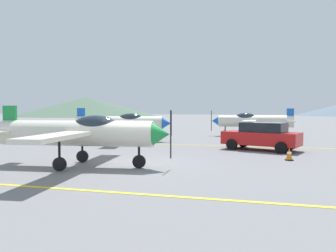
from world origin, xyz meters
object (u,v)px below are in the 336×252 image
Objects in this scene: car_sedan at (261,136)px; traffic_cone_front at (289,154)px; airplane_mid at (123,123)px; airplane_near at (82,132)px; airplane_far at (252,121)px.

car_sedan reaches higher than traffic_cone_front.
traffic_cone_front is at bearing -31.20° from airplane_mid.
airplane_mid is (-2.61, 10.59, 0.00)m from airplane_near.
airplane_near reaches higher than car_sedan.
airplane_far is 10.16m from car_sedan.
airplane_far is at bearing 92.68° from car_sedan.
airplane_near is at bearing -76.16° from airplane_mid.
airplane_near is 1.00× the size of airplane_far.
airplane_near reaches higher than traffic_cone_front.
traffic_cone_front is (1.11, -3.67, -0.56)m from car_sedan.
airplane_near is 1.81× the size of car_sedan.
car_sedan is (7.32, 7.57, -0.57)m from airplane_near.
airplane_mid is 1.80× the size of car_sedan.
airplane_near is 10.90m from airplane_mid.
airplane_mid and airplane_far have the same top height.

